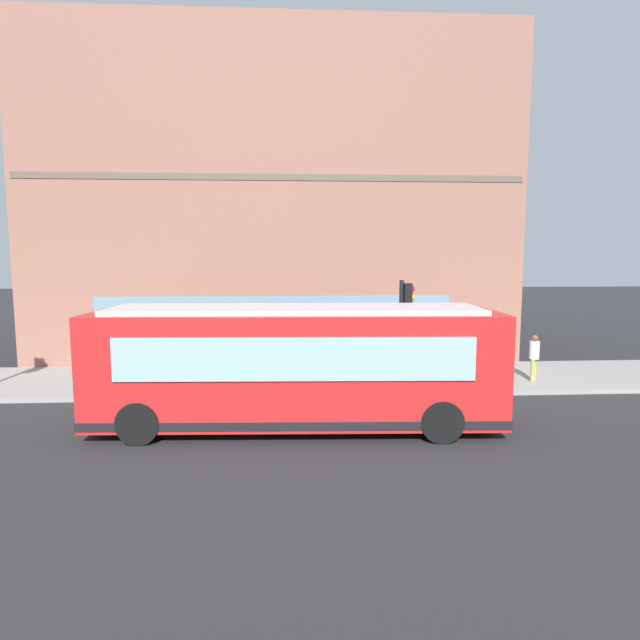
{
  "coord_description": "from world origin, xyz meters",
  "views": [
    {
      "loc": [
        -13.33,
        -0.52,
        4.32
      ],
      "look_at": [
        2.81,
        -1.48,
        2.38
      ],
      "focal_mm": 30.2,
      "sensor_mm": 36.0,
      "label": 1
    }
  ],
  "objects_px": {
    "city_bus_nearside": "(296,367)",
    "pedestrian_by_light_pole": "(534,355)",
    "traffic_light_near_corner": "(405,314)",
    "pedestrian_walking_along_curb": "(492,351)",
    "fire_hydrant": "(246,362)",
    "newspaper_vending_box": "(260,374)",
    "pedestrian_near_hydrant": "(312,345)"
  },
  "relations": [
    {
      "from": "city_bus_nearside",
      "to": "pedestrian_by_light_pole",
      "type": "relative_size",
      "value": 6.54
    },
    {
      "from": "traffic_light_near_corner",
      "to": "pedestrian_walking_along_curb",
      "type": "relative_size",
      "value": 2.08
    },
    {
      "from": "fire_hydrant",
      "to": "newspaper_vending_box",
      "type": "relative_size",
      "value": 0.82
    },
    {
      "from": "newspaper_vending_box",
      "to": "city_bus_nearside",
      "type": "bearing_deg",
      "value": -163.26
    },
    {
      "from": "pedestrian_near_hydrant",
      "to": "fire_hydrant",
      "type": "bearing_deg",
      "value": 77.39
    },
    {
      "from": "traffic_light_near_corner",
      "to": "pedestrian_near_hydrant",
      "type": "relative_size",
      "value": 1.9
    },
    {
      "from": "traffic_light_near_corner",
      "to": "fire_hydrant",
      "type": "height_order",
      "value": "traffic_light_near_corner"
    },
    {
      "from": "traffic_light_near_corner",
      "to": "newspaper_vending_box",
      "type": "height_order",
      "value": "traffic_light_near_corner"
    },
    {
      "from": "city_bus_nearside",
      "to": "traffic_light_near_corner",
      "type": "height_order",
      "value": "traffic_light_near_corner"
    },
    {
      "from": "city_bus_nearside",
      "to": "pedestrian_walking_along_curb",
      "type": "relative_size",
      "value": 6.16
    },
    {
      "from": "city_bus_nearside",
      "to": "newspaper_vending_box",
      "type": "distance_m",
      "value": 3.89
    },
    {
      "from": "newspaper_vending_box",
      "to": "traffic_light_near_corner",
      "type": "bearing_deg",
      "value": -95.49
    },
    {
      "from": "traffic_light_near_corner",
      "to": "fire_hydrant",
      "type": "relative_size",
      "value": 4.63
    },
    {
      "from": "fire_hydrant",
      "to": "pedestrian_walking_along_curb",
      "type": "distance_m",
      "value": 8.61
    },
    {
      "from": "fire_hydrant",
      "to": "pedestrian_walking_along_curb",
      "type": "bearing_deg",
      "value": -100.56
    },
    {
      "from": "traffic_light_near_corner",
      "to": "pedestrian_by_light_pole",
      "type": "xyz_separation_m",
      "value": [
        0.83,
        -4.56,
        -1.5
      ]
    },
    {
      "from": "pedestrian_walking_along_curb",
      "to": "traffic_light_near_corner",
      "type": "bearing_deg",
      "value": 110.73
    },
    {
      "from": "fire_hydrant",
      "to": "pedestrian_walking_along_curb",
      "type": "height_order",
      "value": "pedestrian_walking_along_curb"
    },
    {
      "from": "traffic_light_near_corner",
      "to": "pedestrian_walking_along_curb",
      "type": "bearing_deg",
      "value": -69.27
    },
    {
      "from": "fire_hydrant",
      "to": "pedestrian_near_hydrant",
      "type": "distance_m",
      "value": 2.52
    },
    {
      "from": "traffic_light_near_corner",
      "to": "pedestrian_walking_along_curb",
      "type": "xyz_separation_m",
      "value": [
        1.24,
        -3.27,
        -1.44
      ]
    },
    {
      "from": "city_bus_nearside",
      "to": "newspaper_vending_box",
      "type": "relative_size",
      "value": 11.27
    },
    {
      "from": "pedestrian_by_light_pole",
      "to": "pedestrian_near_hydrant",
      "type": "height_order",
      "value": "pedestrian_near_hydrant"
    },
    {
      "from": "pedestrian_by_light_pole",
      "to": "newspaper_vending_box",
      "type": "bearing_deg",
      "value": 92.49
    },
    {
      "from": "pedestrian_walking_along_curb",
      "to": "pedestrian_by_light_pole",
      "type": "distance_m",
      "value": 1.35
    },
    {
      "from": "city_bus_nearside",
      "to": "pedestrian_near_hydrant",
      "type": "distance_m",
      "value": 5.51
    },
    {
      "from": "city_bus_nearside",
      "to": "fire_hydrant",
      "type": "height_order",
      "value": "city_bus_nearside"
    },
    {
      "from": "city_bus_nearside",
      "to": "pedestrian_near_hydrant",
      "type": "xyz_separation_m",
      "value": [
        5.46,
        -0.64,
        -0.36
      ]
    },
    {
      "from": "fire_hydrant",
      "to": "pedestrian_by_light_pole",
      "type": "xyz_separation_m",
      "value": [
        -1.98,
        -9.73,
        0.52
      ]
    },
    {
      "from": "fire_hydrant",
      "to": "city_bus_nearside",
      "type": "bearing_deg",
      "value": -163.93
    },
    {
      "from": "city_bus_nearside",
      "to": "pedestrian_near_hydrant",
      "type": "relative_size",
      "value": 5.63
    },
    {
      "from": "traffic_light_near_corner",
      "to": "fire_hydrant",
      "type": "bearing_deg",
      "value": 61.47
    }
  ]
}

